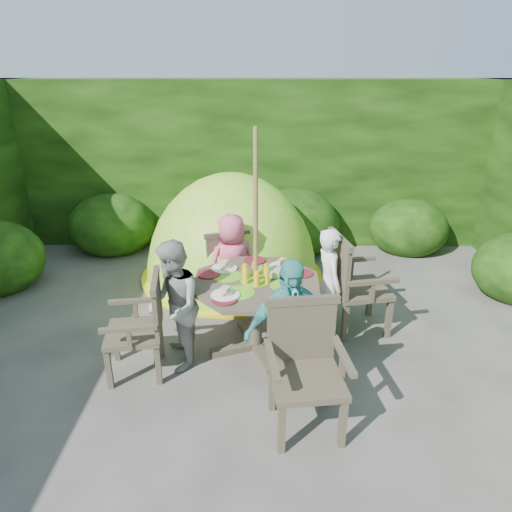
{
  "coord_description": "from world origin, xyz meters",
  "views": [
    {
      "loc": [
        0.09,
        -3.35,
        2.66
      ],
      "look_at": [
        0.06,
        1.01,
        0.85
      ],
      "focal_mm": 32.0,
      "sensor_mm": 36.0,
      "label": 1
    }
  ],
  "objects_px": {
    "garden_chair_right": "(352,283)",
    "garden_chair_left": "(142,325)",
    "child_front": "(288,332)",
    "parasol_pole": "(256,248)",
    "garden_chair_front": "(305,365)",
    "child_back": "(232,265)",
    "child_left": "(174,306)",
    "garden_chair_back": "(225,264)",
    "child_right": "(329,284)",
    "dome_tent": "(232,274)",
    "patio_table": "(256,292)"
  },
  "relations": [
    {
      "from": "garden_chair_right",
      "to": "garden_chair_left",
      "type": "xyz_separation_m",
      "value": [
        -2.05,
        -0.77,
        -0.06
      ]
    },
    {
      "from": "child_front",
      "to": "garden_chair_right",
      "type": "bearing_deg",
      "value": 37.15
    },
    {
      "from": "parasol_pole",
      "to": "garden_chair_right",
      "type": "distance_m",
      "value": 1.22
    },
    {
      "from": "garden_chair_left",
      "to": "garden_chair_front",
      "type": "bearing_deg",
      "value": 57.59
    },
    {
      "from": "garden_chair_left",
      "to": "child_back",
      "type": "bearing_deg",
      "value": 138.11
    },
    {
      "from": "child_front",
      "to": "child_left",
      "type": "bearing_deg",
      "value": 135.35
    },
    {
      "from": "garden_chair_back",
      "to": "child_left",
      "type": "height_order",
      "value": "child_left"
    },
    {
      "from": "child_right",
      "to": "child_left",
      "type": "xyz_separation_m",
      "value": [
        -1.51,
        -0.54,
        0.03
      ]
    },
    {
      "from": "garden_chair_back",
      "to": "garden_chair_left",
      "type": "bearing_deg",
      "value": 47.72
    },
    {
      "from": "garden_chair_left",
      "to": "dome_tent",
      "type": "bearing_deg",
      "value": 154.09
    },
    {
      "from": "child_right",
      "to": "child_back",
      "type": "relative_size",
      "value": 1.01
    },
    {
      "from": "parasol_pole",
      "to": "child_front",
      "type": "relative_size",
      "value": 1.69
    },
    {
      "from": "garden_chair_left",
      "to": "child_left",
      "type": "height_order",
      "value": "child_left"
    },
    {
      "from": "dome_tent",
      "to": "garden_chair_back",
      "type": "bearing_deg",
      "value": -93.24
    },
    {
      "from": "garden_chair_back",
      "to": "garden_chair_front",
      "type": "height_order",
      "value": "garden_chair_front"
    },
    {
      "from": "garden_chair_back",
      "to": "child_right",
      "type": "height_order",
      "value": "child_right"
    },
    {
      "from": "patio_table",
      "to": "garden_chair_front",
      "type": "relative_size",
      "value": 1.68
    },
    {
      "from": "garden_chair_left",
      "to": "child_front",
      "type": "height_order",
      "value": "child_front"
    },
    {
      "from": "garden_chair_back",
      "to": "child_front",
      "type": "height_order",
      "value": "child_front"
    },
    {
      "from": "patio_table",
      "to": "child_left",
      "type": "bearing_deg",
      "value": -160.13
    },
    {
      "from": "child_right",
      "to": "parasol_pole",
      "type": "bearing_deg",
      "value": 98.66
    },
    {
      "from": "parasol_pole",
      "to": "garden_chair_left",
      "type": "relative_size",
      "value": 2.38
    },
    {
      "from": "garden_chair_right",
      "to": "dome_tent",
      "type": "xyz_separation_m",
      "value": [
        -1.36,
        1.39,
        -0.56
      ]
    },
    {
      "from": "garden_chair_back",
      "to": "child_right",
      "type": "xyz_separation_m",
      "value": [
        1.13,
        -0.76,
        0.12
      ]
    },
    {
      "from": "child_back",
      "to": "parasol_pole",
      "type": "bearing_deg",
      "value": 85.53
    },
    {
      "from": "garden_chair_front",
      "to": "dome_tent",
      "type": "bearing_deg",
      "value": 97.33
    },
    {
      "from": "child_left",
      "to": "garden_chair_left",
      "type": "bearing_deg",
      "value": -80.02
    },
    {
      "from": "child_right",
      "to": "garden_chair_front",
      "type": "bearing_deg",
      "value": 153.14
    },
    {
      "from": "patio_table",
      "to": "child_back",
      "type": "height_order",
      "value": "child_back"
    },
    {
      "from": "garden_chair_left",
      "to": "child_right",
      "type": "bearing_deg",
      "value": 102.01
    },
    {
      "from": "child_left",
      "to": "child_back",
      "type": "height_order",
      "value": "child_left"
    },
    {
      "from": "parasol_pole",
      "to": "child_left",
      "type": "bearing_deg",
      "value": -160.2
    },
    {
      "from": "child_right",
      "to": "child_front",
      "type": "relative_size",
      "value": 0.92
    },
    {
      "from": "garden_chair_right",
      "to": "patio_table",
      "type": "bearing_deg",
      "value": 99.7
    },
    {
      "from": "child_back",
      "to": "dome_tent",
      "type": "height_order",
      "value": "dome_tent"
    },
    {
      "from": "parasol_pole",
      "to": "garden_chair_left",
      "type": "distance_m",
      "value": 1.26
    },
    {
      "from": "child_right",
      "to": "garden_chair_back",
      "type": "bearing_deg",
      "value": 44.78
    },
    {
      "from": "child_back",
      "to": "child_front",
      "type": "relative_size",
      "value": 0.91
    },
    {
      "from": "parasol_pole",
      "to": "garden_chair_front",
      "type": "height_order",
      "value": "parasol_pole"
    },
    {
      "from": "child_left",
      "to": "dome_tent",
      "type": "relative_size",
      "value": 0.44
    },
    {
      "from": "garden_chair_back",
      "to": "child_front",
      "type": "distance_m",
      "value": 1.91
    },
    {
      "from": "garden_chair_right",
      "to": "child_front",
      "type": "bearing_deg",
      "value": 135.8
    },
    {
      "from": "patio_table",
      "to": "parasol_pole",
      "type": "xyz_separation_m",
      "value": [
        -0.0,
        -0.0,
        0.46
      ]
    },
    {
      "from": "garden_chair_front",
      "to": "garden_chair_back",
      "type": "bearing_deg",
      "value": 103.07
    },
    {
      "from": "patio_table",
      "to": "child_back",
      "type": "xyz_separation_m",
      "value": [
        -0.27,
        0.75,
        -0.05
      ]
    },
    {
      "from": "patio_table",
      "to": "parasol_pole",
      "type": "height_order",
      "value": "parasol_pole"
    },
    {
      "from": "dome_tent",
      "to": "child_front",
      "type": "bearing_deg",
      "value": -77.0
    },
    {
      "from": "patio_table",
      "to": "child_back",
      "type": "distance_m",
      "value": 0.8
    },
    {
      "from": "child_right",
      "to": "dome_tent",
      "type": "distance_m",
      "value": 1.95
    },
    {
      "from": "patio_table",
      "to": "child_right",
      "type": "distance_m",
      "value": 0.8
    }
  ]
}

